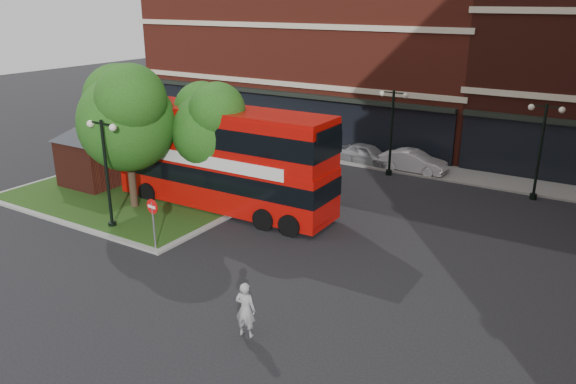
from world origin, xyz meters
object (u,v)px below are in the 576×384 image
Objects in this scene: car_silver at (367,154)px; woman at (245,310)px; car_white at (413,161)px; bus at (222,152)px.

woman is at bearing -159.09° from car_silver.
car_white is at bearing -86.26° from car_silver.
woman is at bearing -173.76° from car_white.
bus reaches higher than woman.
bus is 2.90× the size of car_white.
bus is at bearing -57.26° from woman.
woman is 19.37m from car_white.
car_white is (-1.69, 19.29, -0.26)m from woman.
bus is at bearing 152.87° from car_white.
car_white is at bearing -93.80° from woman.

